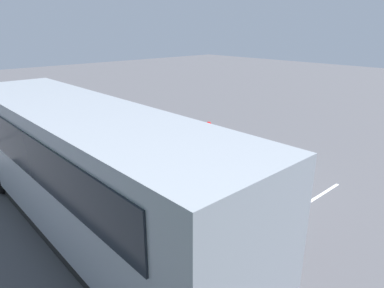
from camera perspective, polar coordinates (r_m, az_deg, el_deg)
ground_plane at (r=12.02m, az=4.32°, el=-5.56°), size 80.00×80.00×0.00m
tour_bus at (r=8.86m, az=-17.70°, el=-4.15°), size 10.68×2.62×3.25m
spectator_far_left at (r=9.69m, az=-1.81°, el=-5.41°), size 0.58×0.37×1.67m
spectator_left at (r=10.53m, az=-6.67°, el=-2.85°), size 0.58×0.37×1.82m
spectator_centre at (r=11.64m, az=-10.31°, el=-1.22°), size 0.57×0.32×1.72m
parked_motorcycle_silver at (r=11.61m, az=-13.05°, el=-4.35°), size 2.05×0.58×0.99m
stunt_motorcycle at (r=14.59m, az=1.31°, el=1.57°), size 1.87×1.10×1.23m
bay_line_a at (r=10.77m, az=18.54°, el=-9.67°), size 0.14×4.15×0.01m
bay_line_b at (r=12.27m, az=6.31°, el=-5.08°), size 0.13×3.71×0.01m
bay_line_c at (r=14.26m, az=-2.77°, el=-1.46°), size 0.13×3.82×0.01m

